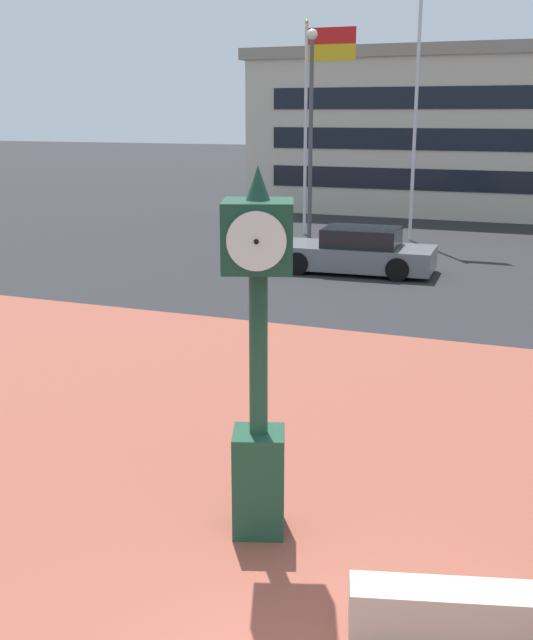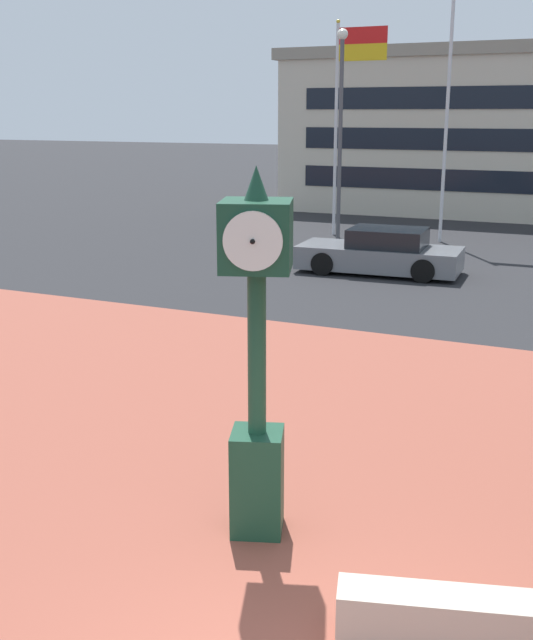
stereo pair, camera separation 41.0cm
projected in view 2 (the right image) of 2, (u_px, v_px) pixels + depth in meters
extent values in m
cube|color=brown|center=(413.00, 517.00, 8.71)|extent=(44.00, 14.30, 0.01)
cube|color=#ADA393|center=(529.00, 628.00, 6.45)|extent=(3.19, 1.25, 0.50)
cube|color=#19422D|center=(257.00, 481.00, 8.32)|extent=(0.69, 0.69, 1.15)
cylinder|color=#19422D|center=(257.00, 353.00, 7.95)|extent=(0.19, 0.19, 1.74)
cube|color=#19422D|center=(256.00, 235.00, 7.63)|extent=(0.88, 0.88, 0.69)
cylinder|color=white|center=(260.00, 230.00, 7.98)|extent=(0.55, 0.22, 0.57)
sphere|color=black|center=(260.00, 230.00, 8.00)|extent=(0.05, 0.05, 0.05)
cylinder|color=white|center=(253.00, 241.00, 7.29)|extent=(0.55, 0.22, 0.57)
sphere|color=black|center=(252.00, 242.00, 7.27)|extent=(0.05, 0.05, 0.05)
cone|color=#19422D|center=(256.00, 183.00, 7.50)|extent=(0.24, 0.24, 0.34)
cube|color=slate|center=(379.00, 258.00, 21.91)|extent=(4.61, 2.07, 0.64)
cube|color=black|center=(388.00, 238.00, 21.69)|extent=(2.16, 1.69, 0.56)
cylinder|color=black|center=(323.00, 264.00, 21.66)|extent=(0.65, 0.25, 0.64)
cylinder|color=black|center=(340.00, 254.00, 23.20)|extent=(0.65, 0.25, 0.64)
cylinder|color=black|center=(423.00, 271.00, 20.68)|extent=(0.65, 0.25, 0.64)
cylinder|color=black|center=(434.00, 260.00, 22.23)|extent=(0.65, 0.25, 0.64)
cylinder|color=silver|center=(336.00, 132.00, 28.01)|extent=(0.12, 0.12, 7.43)
sphere|color=gold|center=(338.00, 21.00, 27.03)|extent=(0.14, 0.14, 0.14)
cube|color=red|center=(363.00, 35.00, 26.79)|extent=(1.73, 0.02, 0.56)
cube|color=gold|center=(363.00, 52.00, 26.94)|extent=(1.73, 0.02, 0.56)
cylinder|color=silver|center=(448.00, 105.00, 26.19)|extent=(0.12, 0.12, 9.32)
cylinder|color=#4C4C51|center=(340.00, 144.00, 26.26)|extent=(0.14, 0.14, 6.74)
sphere|color=white|center=(343.00, 34.00, 25.35)|extent=(0.36, 0.36, 0.36)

